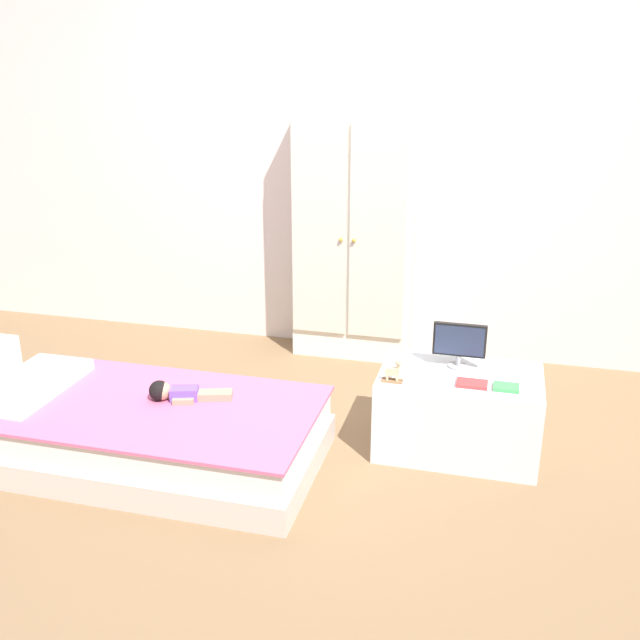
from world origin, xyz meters
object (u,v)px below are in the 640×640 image
book_red (472,384)px  book_green (506,387)px  doll (175,392)px  tv_stand (458,412)px  bed (148,432)px  tv_monitor (459,342)px  rocking_horse_toy (394,371)px  wardrobe (352,234)px

book_red → book_green: size_ratio=1.23×
doll → book_green: bearing=10.4°
tv_stand → bed: bearing=-161.7°
tv_monitor → rocking_horse_toy: tv_monitor is taller
wardrobe → rocking_horse_toy: (0.47, -1.23, -0.34)m
rocking_horse_toy → book_green: size_ratio=1.02×
wardrobe → tv_monitor: bearing=-52.9°
book_red → book_green: bearing=0.0°
book_green → wardrobe: bearing=129.6°
rocking_horse_toy → book_green: rocking_horse_toy is taller
wardrobe → rocking_horse_toy: 1.36m
tv_stand → rocking_horse_toy: rocking_horse_toy is taller
wardrobe → tv_stand: 1.44m
doll → book_red: (1.36, 0.28, 0.08)m
wardrobe → book_green: wardrobe is taller
wardrobe → book_red: bearing=-55.1°
tv_stand → book_red: (0.06, -0.11, 0.21)m
tv_stand → rocking_horse_toy: 0.42m
doll → tv_stand: tv_stand is taller
tv_monitor → book_red: bearing=-67.9°
wardrobe → rocking_horse_toy: wardrobe is taller
doll → tv_stand: bearing=16.6°
tv_monitor → doll: bearing=-159.7°
doll → tv_monitor: size_ratio=1.52×
wardrobe → bed: bearing=-112.9°
book_green → book_red: bearing=-180.0°
tv_stand → tv_monitor: (-0.02, 0.08, 0.33)m
doll → book_red: size_ratio=2.73×
doll → book_red: book_red is taller
tv_stand → rocking_horse_toy: size_ratio=6.49×
bed → doll: size_ratio=4.21×
doll → wardrobe: (0.54, 1.46, 0.47)m
bed → doll: doll is taller
doll → book_red: 1.39m
bed → book_green: 1.69m
rocking_horse_toy → tv_monitor: bearing=42.4°
tv_monitor → book_red: size_ratio=1.80×
doll → rocking_horse_toy: (1.01, 0.22, 0.13)m
tv_monitor → rocking_horse_toy: size_ratio=2.15×
tv_stand → rocking_horse_toy: (-0.30, -0.17, 0.26)m
bed → tv_monitor: tv_monitor is taller
bed → wardrobe: 1.79m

